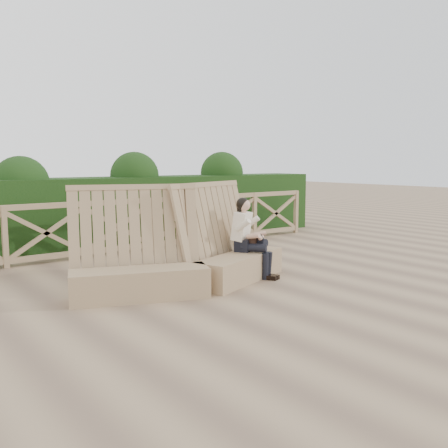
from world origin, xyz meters
TOP-DOWN VIEW (x-y plane):
  - ground at (0.00, 0.00)m, footprint 60.00×60.00m
  - bench at (-0.35, 0.40)m, footprint 3.64×1.35m
  - woman at (0.80, 0.43)m, footprint 0.57×0.80m
  - guardrail at (0.00, 3.50)m, footprint 10.10×0.09m
  - hedge at (0.00, 4.70)m, footprint 12.00×1.20m

SIDE VIEW (x-z plane):
  - ground at x=0.00m, z-range 0.00..0.00m
  - bench at x=-0.35m, z-range -0.39..1.16m
  - guardrail at x=0.00m, z-range 0.00..1.10m
  - woman at x=0.80m, z-range 0.05..1.33m
  - hedge at x=0.00m, z-range 0.00..1.50m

